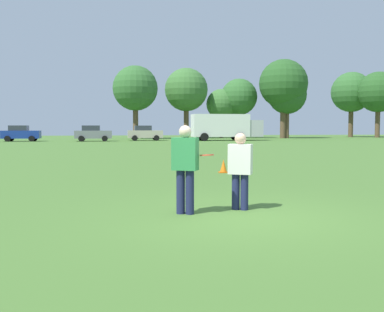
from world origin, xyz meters
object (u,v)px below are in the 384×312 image
object	(u,v)px
traffic_cone	(223,166)
box_truck	(225,126)
parked_car_mid_right	(145,133)
parked_car_center	(93,133)
parked_car_mid_left	(21,133)
player_defender	(240,167)
frisbee	(207,155)
player_thrower	(185,164)

from	to	relation	value
traffic_cone	box_truck	size ratio (longest dim) A/B	0.06
parked_car_mid_right	parked_car_center	bearing A→B (deg)	-163.41
traffic_cone	parked_car_mid_left	bearing A→B (deg)	111.17
player_defender	parked_car_mid_left	distance (m)	47.29
frisbee	traffic_cone	bearing A→B (deg)	74.27
frisbee	parked_car_mid_right	distance (m)	46.41
frisbee	traffic_cone	size ratio (longest dim) A/B	0.57
player_defender	parked_car_mid_left	bearing A→B (deg)	106.55
frisbee	parked_car_center	bearing A→B (deg)	95.84
player_defender	frisbee	bearing A→B (deg)	-157.17
parked_car_mid_left	parked_car_mid_right	bearing A→B (deg)	3.02
parked_car_mid_right	traffic_cone	bearing A→B (deg)	-89.17
player_thrower	parked_car_mid_left	size ratio (longest dim) A/B	0.40
player_thrower	parked_car_mid_left	xyz separation A→B (m)	(-12.34, 45.58, -0.02)
frisbee	traffic_cone	distance (m)	7.72
parked_car_center	parked_car_mid_right	xyz separation A→B (m)	(6.07, 1.81, 0.00)
frisbee	parked_car_mid_left	size ratio (longest dim) A/B	0.06
parked_car_mid_left	box_truck	size ratio (longest dim) A/B	0.50
player_defender	parked_car_mid_right	xyz separation A→B (m)	(0.78, 46.08, 0.07)
player_thrower	parked_car_mid_right	xyz separation A→B (m)	(1.91, 46.33, -0.02)
frisbee	parked_car_mid_left	distance (m)	47.38
parked_car_mid_left	parked_car_center	world-z (taller)	same
player_thrower	player_defender	world-z (taller)	player_thrower
traffic_cone	parked_car_mid_right	world-z (taller)	parked_car_mid_right
player_thrower	frisbee	xyz separation A→B (m)	(0.40, -0.06, 0.17)
parked_car_mid_right	box_truck	size ratio (longest dim) A/B	0.50
player_defender	frisbee	distance (m)	0.84
player_defender	box_truck	size ratio (longest dim) A/B	0.18
player_defender	traffic_cone	bearing A→B (deg)	79.22
parked_car_mid_left	parked_car_center	size ratio (longest dim) A/B	1.00
player_defender	traffic_cone	xyz separation A→B (m)	(1.35, 7.07, -0.62)
player_defender	box_truck	distance (m)	45.50
traffic_cone	frisbee	bearing A→B (deg)	-105.73
parked_car_mid_right	player_thrower	bearing A→B (deg)	-92.37
frisbee	player_thrower	bearing A→B (deg)	171.84
frisbee	box_truck	xyz separation A→B (m)	(11.14, 44.60, 0.64)
parked_car_mid_left	parked_car_center	bearing A→B (deg)	-7.36
player_thrower	parked_car_center	bearing A→B (deg)	95.33
frisbee	box_truck	bearing A→B (deg)	75.98
player_defender	parked_car_mid_right	size ratio (longest dim) A/B	0.36
player_defender	parked_car_center	world-z (taller)	parked_car_center
traffic_cone	parked_car_mid_right	bearing A→B (deg)	90.83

